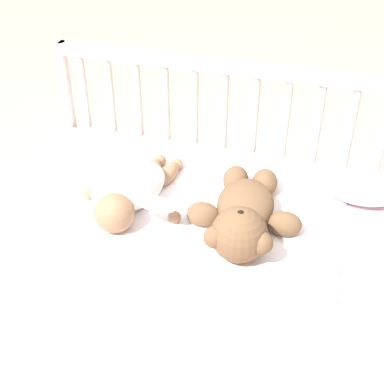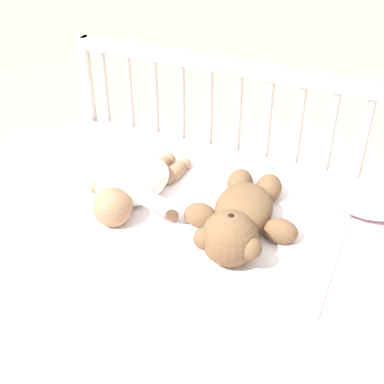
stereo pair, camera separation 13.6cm
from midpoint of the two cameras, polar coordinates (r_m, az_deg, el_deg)
ground_plane at (r=1.78m, az=-2.30°, el=-15.98°), size 12.00×12.00×0.00m
crib_mattress at (r=1.58m, az=-2.54°, el=-9.90°), size 1.08×0.64×0.54m
crib_rail at (r=1.64m, az=1.01°, el=6.10°), size 1.08×0.04×0.82m
blanket at (r=1.40m, az=-2.86°, el=-1.83°), size 0.77×0.49×0.01m
teddy_bear at (r=1.30m, az=2.55°, el=-2.46°), size 0.29×0.38×0.13m
baby at (r=1.41m, az=-8.80°, el=-0.06°), size 0.29×0.37×0.10m
small_pillow at (r=1.48m, az=15.22°, el=0.49°), size 0.21×0.16×0.06m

